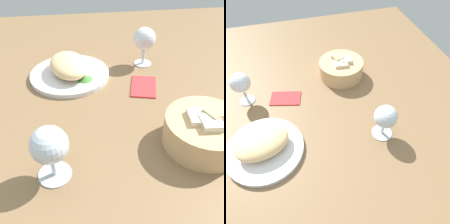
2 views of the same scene
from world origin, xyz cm
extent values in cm
cube|color=olive|center=(0.00, 0.00, -1.00)|extent=(140.00, 140.00, 2.00)
cylinder|color=silver|center=(-13.02, -12.17, 0.70)|extent=(23.75, 23.75, 1.40)
ellipsoid|color=#F1C98B|center=(-13.02, -12.17, 3.96)|extent=(18.33, 14.73, 5.12)
cone|color=#438136|center=(-8.53, -7.88, 1.96)|extent=(4.69, 4.69, 1.11)
cylinder|color=tan|center=(19.49, 16.40, 3.31)|extent=(17.56, 17.56, 6.62)
cube|color=beige|center=(21.08, 16.24, 5.66)|extent=(4.95, 4.52, 4.69)
cube|color=tan|center=(18.72, 18.20, 6.19)|extent=(5.07, 5.31, 4.20)
cube|color=beige|center=(18.94, 14.66, 5.30)|extent=(5.40, 4.97, 4.94)
cylinder|color=silver|center=(24.08, -15.67, 0.30)|extent=(6.58, 6.58, 0.60)
cylinder|color=silver|center=(24.08, -15.67, 2.66)|extent=(1.00, 1.00, 4.13)
sphere|color=silver|center=(24.08, -15.67, 8.33)|extent=(7.21, 7.21, 7.21)
cylinder|color=silver|center=(-18.07, 11.57, 0.30)|extent=(5.63, 5.63, 0.60)
cylinder|color=silver|center=(-18.07, 11.57, 2.92)|extent=(1.00, 1.00, 4.64)
sphere|color=silver|center=(-18.07, 11.57, 8.73)|extent=(6.98, 6.98, 6.98)
cube|color=red|center=(-4.36, 8.73, 0.40)|extent=(12.38, 9.47, 0.80)
camera|label=1|loc=(59.10, -9.12, 42.82)|focal=43.20mm
camera|label=2|loc=(-1.23, -52.80, 59.05)|focal=35.46mm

